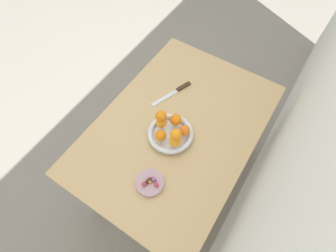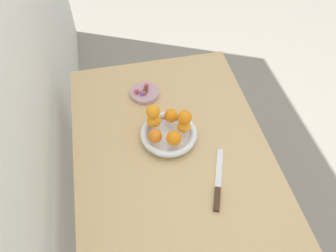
{
  "view_description": "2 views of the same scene",
  "coord_description": "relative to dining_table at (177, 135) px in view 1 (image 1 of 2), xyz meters",
  "views": [
    {
      "loc": [
        0.61,
        0.34,
        1.89
      ],
      "look_at": [
        0.09,
        0.0,
        0.88
      ],
      "focal_mm": 28.0,
      "sensor_mm": 36.0,
      "label": 1
    },
    {
      "loc": [
        -0.71,
        0.17,
        1.79
      ],
      "look_at": [
        0.04,
        0.01,
        0.85
      ],
      "focal_mm": 35.0,
      "sensor_mm": 36.0,
      "label": 2
    }
  ],
  "objects": [
    {
      "name": "wall_back",
      "position": [
        0.0,
        0.49,
        0.6
      ],
      "size": [
        4.0,
        0.05,
        2.5
      ],
      "primitive_type": "cube",
      "color": "silver",
      "rests_on": "ground_plane"
    },
    {
      "name": "orange_5",
      "position": [
        0.06,
        -0.06,
        0.21
      ],
      "size": [
        0.05,
        0.05,
        0.05
      ],
      "primitive_type": "sphere",
      "color": "orange",
      "rests_on": "orange_3"
    },
    {
      "name": "orange_6",
      "position": [
        0.11,
        0.05,
        0.21
      ],
      "size": [
        0.05,
        0.05,
        0.05
      ],
      "primitive_type": "sphere",
      "color": "orange",
      "rests_on": "orange_0"
    },
    {
      "name": "candy_ball_3",
      "position": [
        0.31,
        0.06,
        0.12
      ],
      "size": [
        0.02,
        0.02,
        0.02
      ],
      "primitive_type": "sphere",
      "color": "#C6384C",
      "rests_on": "candy_dish"
    },
    {
      "name": "ground_plane",
      "position": [
        0.0,
        0.0,
        -0.65
      ],
      "size": [
        6.0,
        6.0,
        0.0
      ],
      "primitive_type": "plane",
      "color": "gray"
    },
    {
      "name": "knife",
      "position": [
        -0.18,
        -0.13,
        0.09
      ],
      "size": [
        0.25,
        0.11,
        0.01
      ],
      "color": "#3F2819",
      "rests_on": "dining_table"
    },
    {
      "name": "candy_ball_0",
      "position": [
        0.32,
        0.05,
        0.12
      ],
      "size": [
        0.02,
        0.02,
        0.02
      ],
      "primitive_type": "sphere",
      "color": "#472819",
      "rests_on": "candy_dish"
    },
    {
      "name": "orange_0",
      "position": [
        0.11,
        0.05,
        0.16
      ],
      "size": [
        0.06,
        0.06,
        0.06
      ],
      "primitive_type": "sphere",
      "color": "orange",
      "rests_on": "fruit_bowl"
    },
    {
      "name": "dining_table",
      "position": [
        0.0,
        0.0,
        0.0
      ],
      "size": [
        1.1,
        0.76,
        0.74
      ],
      "color": "tan",
      "rests_on": "ground_plane"
    },
    {
      "name": "orange_3",
      "position": [
        0.06,
        -0.06,
        0.16
      ],
      "size": [
        0.05,
        0.05,
        0.05
      ],
      "primitive_type": "sphere",
      "color": "orange",
      "rests_on": "fruit_bowl"
    },
    {
      "name": "candy_ball_1",
      "position": [
        0.32,
        0.06,
        0.12
      ],
      "size": [
        0.02,
        0.02,
        0.02
      ],
      "primitive_type": "sphere",
      "color": "gold",
      "rests_on": "candy_dish"
    },
    {
      "name": "candy_ball_4",
      "position": [
        0.31,
        0.07,
        0.12
      ],
      "size": [
        0.02,
        0.02,
        0.02
      ],
      "primitive_type": "sphere",
      "color": "#8C4C99",
      "rests_on": "candy_dish"
    },
    {
      "name": "candy_ball_5",
      "position": [
        0.33,
        0.05,
        0.12
      ],
      "size": [
        0.02,
        0.02,
        0.02
      ],
      "primitive_type": "sphere",
      "color": "#472819",
      "rests_on": "candy_dish"
    },
    {
      "name": "orange_2",
      "position": [
        0.01,
        -0.01,
        0.16
      ],
      "size": [
        0.06,
        0.06,
        0.06
      ],
      "primitive_type": "sphere",
      "color": "orange",
      "rests_on": "fruit_bowl"
    },
    {
      "name": "fruit_bowl",
      "position": [
        0.07,
        0.0,
        0.11
      ],
      "size": [
        0.23,
        0.23,
        0.04
      ],
      "color": "silver",
      "rests_on": "dining_table"
    },
    {
      "name": "candy_ball_7",
      "position": [
        0.32,
        0.09,
        0.12
      ],
      "size": [
        0.02,
        0.02,
        0.02
      ],
      "primitive_type": "sphere",
      "color": "#C6384C",
      "rests_on": "candy_dish"
    },
    {
      "name": "candy_dish",
      "position": [
        0.32,
        0.06,
        0.1
      ],
      "size": [
        0.13,
        0.13,
        0.02
      ],
      "primitive_type": "cylinder",
      "color": "#B28C99",
      "rests_on": "dining_table"
    },
    {
      "name": "candy_ball_2",
      "position": [
        0.35,
        0.04,
        0.12
      ],
      "size": [
        0.02,
        0.02,
        0.02
      ],
      "primitive_type": "sphere",
      "color": "#C6384C",
      "rests_on": "candy_dish"
    },
    {
      "name": "orange_4",
      "position": [
        0.12,
        -0.02,
        0.16
      ],
      "size": [
        0.05,
        0.05,
        0.05
      ],
      "primitive_type": "sphere",
      "color": "orange",
      "rests_on": "fruit_bowl"
    },
    {
      "name": "orange_1",
      "position": [
        0.03,
        0.06,
        0.15
      ],
      "size": [
        0.05,
        0.05,
        0.05
      ],
      "primitive_type": "sphere",
      "color": "orange",
      "rests_on": "fruit_bowl"
    },
    {
      "name": "candy_ball_6",
      "position": [
        0.32,
        0.06,
        0.12
      ],
      "size": [
        0.02,
        0.02,
        0.02
      ],
      "primitive_type": "sphere",
      "color": "#C6384C",
      "rests_on": "candy_dish"
    }
  ]
}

